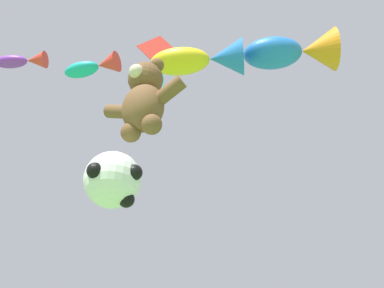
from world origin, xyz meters
The scene contains 7 objects.
teddy_bear_kite centered at (0.61, 4.79, 7.37)m, with size 1.90×0.84×1.93m.
soccer_ball_kite centered at (0.20, 4.66, 5.54)m, with size 1.11×1.11×1.03m.
fish_kite_cobalt centered at (3.20, 7.59, 10.08)m, with size 2.54×1.89×1.12m.
fish_kite_goldfin centered at (1.20, 6.24, 9.58)m, with size 2.45×1.69×0.93m.
fish_kite_teal centered at (-1.42, 5.21, 9.75)m, with size 1.56×0.82×0.55m.
fish_kite_violet centered at (-3.58, 4.58, 10.54)m, with size 1.51×1.01×0.48m.
diamond_kite centered at (-0.64, 6.90, 11.39)m, with size 1.00×1.00×3.12m.
Camera 1 is at (4.55, -0.19, 1.58)m, focal length 40.00 mm.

